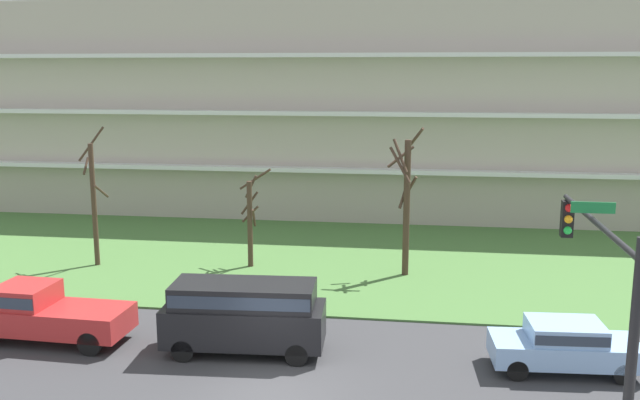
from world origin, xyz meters
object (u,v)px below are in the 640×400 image
object	(u,v)px
tree_center	(406,200)
pickup_red_near_left	(44,312)
van_black_center_left	(244,312)
sedan_blue_center_right	(564,344)
tree_far_left	(94,201)
traffic_signal_mast	(601,311)
tree_left	(250,218)

from	to	relation	value
tree_center	pickup_red_near_left	size ratio (longest dim) A/B	1.22
van_black_center_left	pickup_red_near_left	bearing A→B (deg)	-3.24
pickup_red_near_left	sedan_blue_center_right	size ratio (longest dim) A/B	1.22
tree_far_left	traffic_signal_mast	bearing A→B (deg)	-40.66
van_black_center_left	sedan_blue_center_right	world-z (taller)	van_black_center_left
tree_center	van_black_center_left	xyz separation A→B (m)	(-5.01, -9.27, -2.10)
sedan_blue_center_right	van_black_center_left	bearing A→B (deg)	-3.34
tree_far_left	traffic_signal_mast	xyz separation A→B (m)	(18.51, -15.90, 1.28)
tree_center	sedan_blue_center_right	xyz separation A→B (m)	(5.04, -9.27, -2.62)
tree_left	sedan_blue_center_right	bearing A→B (deg)	-38.44
tree_far_left	sedan_blue_center_right	xyz separation A→B (m)	(19.43, -8.83, -2.28)
tree_far_left	sedan_blue_center_right	world-z (taller)	tree_far_left
tree_left	sedan_blue_center_right	distance (m)	15.64
van_black_center_left	sedan_blue_center_right	xyz separation A→B (m)	(10.05, 0.00, -0.52)
tree_center	sedan_blue_center_right	size ratio (longest dim) A/B	1.49
tree_center	traffic_signal_mast	xyz separation A→B (m)	(4.12, -16.34, 0.94)
tree_left	tree_center	xyz separation A→B (m)	(7.16, -0.41, 1.15)
tree_far_left	tree_left	world-z (taller)	tree_far_left
tree_far_left	tree_center	xyz separation A→B (m)	(14.39, 0.44, 0.34)
tree_left	tree_center	distance (m)	7.26
tree_left	traffic_signal_mast	distance (m)	20.30
van_black_center_left	traffic_signal_mast	world-z (taller)	traffic_signal_mast
tree_center	traffic_signal_mast	world-z (taller)	tree_center
traffic_signal_mast	van_black_center_left	bearing A→B (deg)	142.25
tree_far_left	traffic_signal_mast	world-z (taller)	tree_far_left
tree_left	pickup_red_near_left	bearing A→B (deg)	-116.63
pickup_red_near_left	traffic_signal_mast	xyz separation A→B (m)	(16.12, -7.08, 3.42)
van_black_center_left	traffic_signal_mast	distance (m)	11.93
tree_left	tree_center	size ratio (longest dim) A/B	0.69
traffic_signal_mast	tree_left	bearing A→B (deg)	123.95
tree_left	pickup_red_near_left	world-z (taller)	tree_left
pickup_red_near_left	tree_left	bearing A→B (deg)	-114.27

